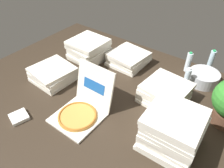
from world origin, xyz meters
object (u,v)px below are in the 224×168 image
(pizza_stack_left_far, at_px, (89,49))
(water_bottle_0, at_px, (187,78))
(open_pizza_box, at_px, (82,108))
(ice_bucket, at_px, (203,78))
(pizza_stack_right_far, at_px, (129,58))
(pizza_stack_right_near, at_px, (172,130))
(water_bottle_2, at_px, (211,60))
(napkin_pile, at_px, (19,117))
(water_bottle_1, at_px, (188,62))
(pizza_stack_right_mid, at_px, (53,74))
(pizza_stack_left_mid, at_px, (165,92))

(pizza_stack_left_far, xyz_separation_m, water_bottle_0, (1.23, 0.18, -0.01))
(open_pizza_box, distance_m, ice_bucket, 1.38)
(pizza_stack_right_far, bearing_deg, pizza_stack_right_near, -40.68)
(pizza_stack_left_far, xyz_separation_m, water_bottle_2, (1.32, 0.71, -0.01))
(water_bottle_0, relative_size, water_bottle_2, 1.00)
(ice_bucket, relative_size, napkin_pile, 2.15)
(water_bottle_0, bearing_deg, pizza_stack_right_far, 178.41)
(water_bottle_1, xyz_separation_m, water_bottle_2, (0.20, 0.21, 0.00))
(pizza_stack_right_mid, relative_size, ice_bucket, 1.41)
(pizza_stack_left_far, relative_size, water_bottle_2, 1.87)
(pizza_stack_left_far, bearing_deg, water_bottle_2, 28.16)
(napkin_pile, bearing_deg, open_pizza_box, 42.08)
(pizza_stack_left_mid, xyz_separation_m, water_bottle_0, (0.10, 0.31, 0.03))
(ice_bucket, relative_size, water_bottle_1, 1.30)
(ice_bucket, bearing_deg, pizza_stack_left_mid, -113.41)
(pizza_stack_right_near, bearing_deg, pizza_stack_left_mid, 120.91)
(pizza_stack_right_mid, distance_m, ice_bucket, 1.68)
(ice_bucket, distance_m, water_bottle_0, 0.24)
(ice_bucket, bearing_deg, open_pizza_box, -122.74)
(pizza_stack_right_near, relative_size, water_bottle_1, 1.81)
(pizza_stack_left_mid, bearing_deg, open_pizza_box, -129.01)
(pizza_stack_right_near, xyz_separation_m, water_bottle_2, (-0.08, 1.30, -0.05))
(pizza_stack_right_mid, bearing_deg, water_bottle_2, 43.51)
(pizza_stack_left_mid, distance_m, ice_bucket, 0.56)
(pizza_stack_left_far, distance_m, pizza_stack_right_far, 0.52)
(pizza_stack_right_near, bearing_deg, pizza_stack_right_far, 139.32)
(open_pizza_box, height_order, pizza_stack_right_near, open_pizza_box)
(pizza_stack_left_mid, bearing_deg, ice_bucket, 66.59)
(water_bottle_1, height_order, napkin_pile, water_bottle_1)
(open_pizza_box, height_order, napkin_pile, open_pizza_box)
(open_pizza_box, relative_size, pizza_stack_right_near, 1.14)
(water_bottle_1, bearing_deg, water_bottle_2, 46.61)
(open_pizza_box, bearing_deg, pizza_stack_right_far, 97.49)
(ice_bucket, relative_size, water_bottle_0, 1.30)
(water_bottle_2, bearing_deg, pizza_stack_right_mid, -136.49)
(pizza_stack_right_mid, height_order, napkin_pile, pizza_stack_right_mid)
(pizza_stack_left_mid, height_order, pizza_stack_right_far, pizza_stack_left_mid)
(ice_bucket, height_order, water_bottle_1, water_bottle_1)
(open_pizza_box, distance_m, pizza_stack_right_near, 0.83)
(pizza_stack_right_near, height_order, water_bottle_2, pizza_stack_right_near)
(water_bottle_1, bearing_deg, pizza_stack_right_far, -155.87)
(pizza_stack_right_near, distance_m, water_bottle_0, 0.80)
(open_pizza_box, distance_m, pizza_stack_right_far, 0.99)
(pizza_stack_right_far, distance_m, ice_bucket, 0.89)
(pizza_stack_left_far, distance_m, ice_bucket, 1.40)
(pizza_stack_left_mid, relative_size, napkin_pile, 3.02)
(open_pizza_box, relative_size, napkin_pile, 3.44)
(water_bottle_1, distance_m, water_bottle_2, 0.29)
(water_bottle_0, distance_m, water_bottle_1, 0.33)
(water_bottle_2, bearing_deg, water_bottle_1, -133.39)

